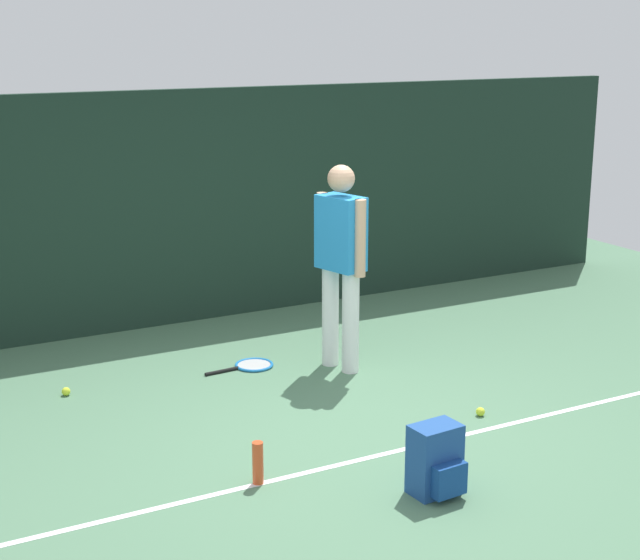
{
  "coord_description": "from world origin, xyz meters",
  "views": [
    {
      "loc": [
        -3.15,
        -5.48,
        2.76
      ],
      "look_at": [
        0.0,
        0.4,
        1.0
      ],
      "focal_mm": 54.12,
      "sensor_mm": 36.0,
      "label": 1
    }
  ],
  "objects_px": {
    "backpack": "(436,461)",
    "tennis_racket": "(251,365)",
    "water_bottle": "(258,463)",
    "tennis_ball_mid_court": "(480,412)",
    "tennis_ball_by_fence": "(66,391)",
    "tennis_player": "(341,255)"
  },
  "relations": [
    {
      "from": "tennis_racket",
      "to": "tennis_ball_by_fence",
      "type": "distance_m",
      "value": 1.53
    },
    {
      "from": "tennis_player",
      "to": "tennis_ball_mid_court",
      "type": "xyz_separation_m",
      "value": [
        0.4,
        -1.38,
        -0.93
      ]
    },
    {
      "from": "backpack",
      "to": "tennis_ball_by_fence",
      "type": "bearing_deg",
      "value": 116.55
    },
    {
      "from": "backpack",
      "to": "water_bottle",
      "type": "relative_size",
      "value": 1.59
    },
    {
      "from": "tennis_player",
      "to": "backpack",
      "type": "xyz_separation_m",
      "value": [
        -0.58,
        -2.22,
        -0.76
      ]
    },
    {
      "from": "backpack",
      "to": "tennis_ball_mid_court",
      "type": "xyz_separation_m",
      "value": [
        0.98,
        0.84,
        -0.18
      ]
    },
    {
      "from": "tennis_racket",
      "to": "water_bottle",
      "type": "relative_size",
      "value": 2.25
    },
    {
      "from": "backpack",
      "to": "tennis_ball_by_fence",
      "type": "xyz_separation_m",
      "value": [
        -1.59,
        2.67,
        -0.18
      ]
    },
    {
      "from": "tennis_ball_by_fence",
      "to": "tennis_ball_mid_court",
      "type": "height_order",
      "value": "same"
    },
    {
      "from": "tennis_player",
      "to": "water_bottle",
      "type": "relative_size",
      "value": 6.14
    },
    {
      "from": "tennis_player",
      "to": "tennis_racket",
      "type": "relative_size",
      "value": 2.73
    },
    {
      "from": "tennis_ball_mid_court",
      "to": "tennis_player",
      "type": "bearing_deg",
      "value": 106.22
    },
    {
      "from": "backpack",
      "to": "tennis_ball_mid_court",
      "type": "distance_m",
      "value": 1.3
    },
    {
      "from": "tennis_racket",
      "to": "tennis_player",
      "type": "bearing_deg",
      "value": -33.45
    },
    {
      "from": "backpack",
      "to": "tennis_ball_by_fence",
      "type": "relative_size",
      "value": 6.67
    },
    {
      "from": "backpack",
      "to": "tennis_racket",
      "type": "bearing_deg",
      "value": 87.3
    },
    {
      "from": "tennis_racket",
      "to": "backpack",
      "type": "height_order",
      "value": "backpack"
    },
    {
      "from": "tennis_ball_mid_court",
      "to": "water_bottle",
      "type": "relative_size",
      "value": 0.24
    },
    {
      "from": "water_bottle",
      "to": "backpack",
      "type": "bearing_deg",
      "value": -34.93
    },
    {
      "from": "water_bottle",
      "to": "tennis_racket",
      "type": "bearing_deg",
      "value": 66.99
    },
    {
      "from": "tennis_player",
      "to": "tennis_ball_by_fence",
      "type": "xyz_separation_m",
      "value": [
        -2.17,
        0.46,
        -0.93
      ]
    },
    {
      "from": "tennis_ball_mid_court",
      "to": "tennis_racket",
      "type": "bearing_deg",
      "value": 120.91
    }
  ]
}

